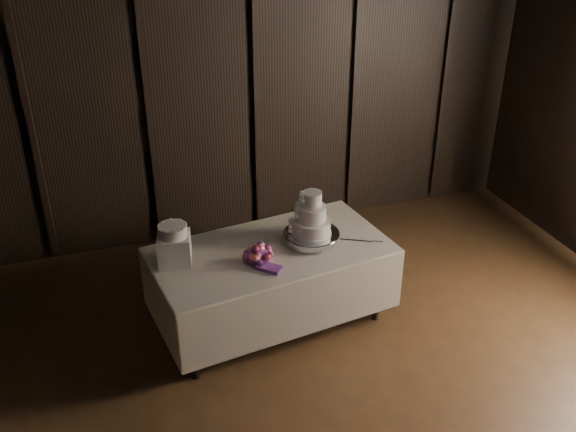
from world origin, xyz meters
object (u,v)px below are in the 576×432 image
Objects in this scene: wedding_cake at (309,219)px; bouquet at (259,256)px; display_table at (272,283)px; small_cake at (173,231)px; box_pedestal at (174,249)px; cake_stand at (311,238)px.

wedding_cake reaches higher than bouquet.
wedding_cake is at bearing -10.95° from display_table.
wedding_cake is at bearing -2.98° from small_cake.
small_cake is at bearing -167.64° from wedding_cake.
bouquet is 0.68m from box_pedestal.
wedding_cake reaches higher than cake_stand.
wedding_cake is at bearing -2.98° from box_pedestal.
display_table is 5.14× the size of bouquet.
bouquet is at bearing -139.34° from display_table.
small_cake reaches higher than cake_stand.
bouquet is (-0.15, -0.18, 0.41)m from display_table.
wedding_cake is 0.94× the size of bouquet.
bouquet is 1.58× the size of box_pedestal.
small_cake is (-1.15, 0.04, 0.25)m from cake_stand.
display_table is 9.10× the size of small_cake.
box_pedestal reaches higher than cake_stand.
cake_stand is at bearing 45.09° from wedding_cake.
display_table is at bearing -3.05° from box_pedestal.
cake_stand is at bearing -2.11° from small_cake.
bouquet is 1.77× the size of small_cake.
cake_stand is 1.86× the size of box_pedestal.
display_table is 0.92m from box_pedestal.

